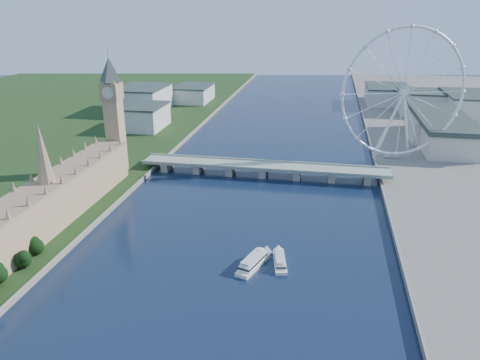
# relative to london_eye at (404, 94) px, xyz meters

# --- Properties ---
(parliament_range) EXTENTS (24.00, 200.00, 70.00)m
(parliament_range) POSITION_rel_london_eye_xyz_m (-247.98, -185.08, -49.04)
(parliament_range) COLOR tan
(parliament_range) RESTS_ON ground
(big_ben) EXTENTS (20.02, 20.02, 110.00)m
(big_ben) POSITION_rel_london_eye_xyz_m (-247.98, -77.08, -0.95)
(big_ben) COLOR tan
(big_ben) RESTS_ON ground
(westminster_bridge) EXTENTS (220.00, 22.00, 9.50)m
(westminster_bridge) POSITION_rel_london_eye_xyz_m (-119.98, -55.08, -60.89)
(westminster_bridge) COLOR gray
(westminster_bridge) RESTS_ON ground
(london_eye) EXTENTS (113.60, 39.12, 124.30)m
(london_eye) POSITION_rel_london_eye_xyz_m (0.00, 0.00, 0.00)
(london_eye) COLOR silver
(london_eye) RESTS_ON ground
(county_hall) EXTENTS (54.00, 144.00, 35.00)m
(county_hall) POSITION_rel_london_eye_xyz_m (55.02, 74.92, -67.52)
(county_hall) COLOR beige
(county_hall) RESTS_ON ground
(city_skyline) EXTENTS (505.00, 280.00, 32.00)m
(city_skyline) POSITION_rel_london_eye_xyz_m (-80.75, 205.00, -50.56)
(city_skyline) COLOR beige
(city_skyline) RESTS_ON ground
(tour_boat_near) EXTENTS (18.56, 33.72, 7.27)m
(tour_boat_near) POSITION_rel_london_eye_xyz_m (-104.79, -210.02, -67.52)
(tour_boat_near) COLOR silver
(tour_boat_near) RESTS_ON ground
(tour_boat_far) EXTENTS (12.09, 29.03, 6.22)m
(tour_boat_far) POSITION_rel_london_eye_xyz_m (-89.60, -204.75, -67.52)
(tour_boat_far) COLOR silver
(tour_boat_far) RESTS_ON ground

